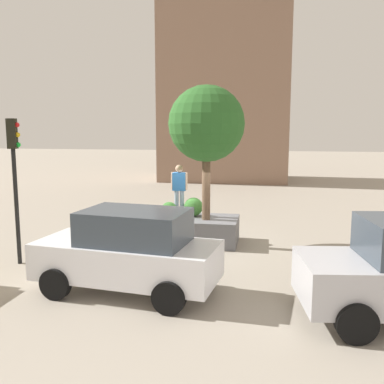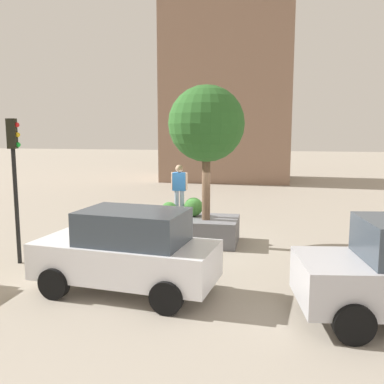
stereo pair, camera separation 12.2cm
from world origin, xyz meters
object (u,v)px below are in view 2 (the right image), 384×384
Objects in this scene: skateboarder at (179,185)px; traffic_light_corner at (14,165)px; planter_ledge at (192,230)px; plaza_tree at (206,124)px; skateboard at (179,214)px; pedestrian_crossing at (128,233)px; police_car at (128,251)px.

skateboarder is 5.49m from traffic_light_corner.
skateboarder reaches higher than planter_ledge.
plaza_tree is at bearing 157.45° from planter_ledge.
skateboarder is (-0.00, 0.00, 1.02)m from skateboard.
traffic_light_corner is (4.09, 3.53, 1.97)m from skateboard.
skateboarder is at bearing 165.96° from skateboard.
planter_ledge is 0.77m from skateboard.
traffic_light_corner is 3.78m from pedestrian_crossing.
planter_ledge is at bearing -144.97° from traffic_light_corner.
planter_ledge is at bearing -98.13° from police_car.
planter_ledge is at bearing 149.59° from skateboard.
pedestrian_crossing is at bearing 61.20° from planter_ledge.
police_car is (1.21, 4.62, -3.05)m from plaza_tree.
skateboarder is (1.03, -0.52, -2.13)m from plaza_tree.
plaza_tree reaches higher than pedestrian_crossing.
police_car reaches higher than pedestrian_crossing.
planter_ledge is at bearing 149.59° from skateboarder.
plaza_tree is 2.85× the size of pedestrian_crossing.
plaza_tree is at bearing 153.43° from skateboarder.
plaza_tree is at bearing -104.73° from police_car.
police_car reaches higher than planter_ledge.
planter_ledge is 4.92m from police_car.
skateboard is 0.19× the size of traffic_light_corner.
pedestrian_crossing is at bearing 72.30° from skateboard.
planter_ledge is at bearing -118.80° from pedestrian_crossing.
skateboarder is (0.51, -0.30, 1.51)m from planter_ledge.
police_car is (0.69, 4.83, 0.60)m from planter_ledge.
plaza_tree is 0.98× the size of police_car.
police_car is at bearing 88.00° from skateboard.
traffic_light_corner is at bearing 30.42° from plaza_tree.
pedestrian_crossing is (1.97, 2.41, -3.18)m from plaza_tree.
planter_ledge is 0.75× the size of traffic_light_corner.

